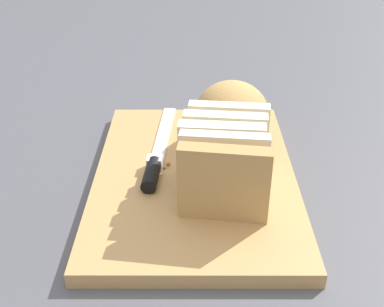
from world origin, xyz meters
TOP-DOWN VIEW (x-y plane):
  - ground_plane at (0.00, 0.00)m, footprint 3.00×3.00m
  - cutting_board at (0.00, 0.00)m, footprint 0.40×0.28m
  - bread_loaf at (-0.03, 0.05)m, footprint 0.27×0.14m
  - bread_knife at (-0.01, -0.06)m, footprint 0.26×0.04m
  - crumb_near_knife at (-0.00, 0.05)m, footprint 0.01×0.01m
  - crumb_near_loaf at (-0.01, -0.04)m, footprint 0.00×0.00m
  - crumb_stray_left at (-0.02, -0.04)m, footprint 0.01×0.01m
  - crumb_stray_right at (0.00, 0.06)m, footprint 0.01×0.01m

SIDE VIEW (x-z plane):
  - ground_plane at x=0.00m, z-range 0.00..0.00m
  - cutting_board at x=0.00m, z-range 0.00..0.02m
  - crumb_near_loaf at x=-0.01m, z-range 0.02..0.02m
  - crumb_stray_left at x=-0.02m, z-range 0.02..0.03m
  - crumb_stray_right at x=0.00m, z-range 0.02..0.03m
  - crumb_near_knife at x=0.00m, z-range 0.02..0.03m
  - bread_knife at x=-0.01m, z-range 0.02..0.04m
  - bread_loaf at x=-0.03m, z-range 0.02..0.12m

